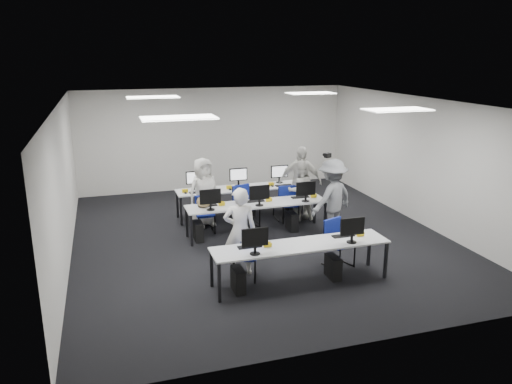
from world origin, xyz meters
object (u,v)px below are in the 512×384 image
object	(u,v)px
desk_front	(301,247)
chair_3	(246,214)
student_1	(300,190)
chair_5	(202,217)
student_3	(300,182)
chair_1	(338,252)
photographer	(332,198)
chair_4	(290,211)
student_0	(240,231)
chair_2	(205,221)
chair_6	(248,212)
desk_mid	(257,205)
student_2	(204,192)
chair_7	(284,208)
chair_0	(246,264)

from	to	relation	value
desk_front	chair_3	bearing A→B (deg)	91.96
student_1	chair_5	bearing A→B (deg)	-1.58
chair_3	student_3	world-z (taller)	student_3
student_1	chair_1	bearing A→B (deg)	85.09
student_3	photographer	world-z (taller)	student_3
photographer	student_3	bearing A→B (deg)	-106.62
chair_4	student_0	world-z (taller)	student_0
chair_2	chair_6	size ratio (longest dim) A/B	0.94
desk_front	chair_3	distance (m)	3.16
desk_mid	student_2	bearing A→B (deg)	137.47
student_3	desk_mid	bearing A→B (deg)	-129.71
chair_5	chair_7	bearing A→B (deg)	-14.45
desk_mid	student_3	size ratio (longest dim) A/B	1.78
chair_7	chair_6	bearing A→B (deg)	-174.89
chair_4	chair_5	bearing A→B (deg)	-172.44
chair_4	student_3	bearing A→B (deg)	47.38
chair_7	student_1	distance (m)	0.60
chair_5	chair_3	bearing A→B (deg)	-30.58
desk_front	photographer	bearing A→B (deg)	52.12
desk_mid	photographer	distance (m)	1.68
chair_1	chair_3	xyz separation A→B (m)	(-1.08, 2.68, 0.02)
chair_3	photographer	distance (m)	2.09
chair_1	chair_3	distance (m)	2.89
student_3	student_0	bearing A→B (deg)	-111.62
chair_1	student_1	size ratio (longest dim) A/B	0.62
chair_5	student_2	bearing A→B (deg)	40.07
chair_5	desk_front	bearing A→B (deg)	-87.35
chair_7	photographer	xyz separation A→B (m)	(0.59, -1.45, 0.60)
chair_1	student_0	world-z (taller)	student_0
student_2	photographer	bearing A→B (deg)	-49.24
chair_7	chair_4	bearing A→B (deg)	-70.81
chair_3	chair_7	distance (m)	1.11
desk_mid	chair_3	world-z (taller)	chair_3
desk_mid	chair_5	distance (m)	1.44
desk_mid	student_0	distance (m)	2.12
student_2	photographer	world-z (taller)	photographer
chair_5	student_0	size ratio (longest dim) A/B	0.50
chair_7	chair_0	bearing A→B (deg)	-119.27
chair_1	chair_7	bearing A→B (deg)	70.21
student_3	student_1	bearing A→B (deg)	-95.14
desk_mid	chair_0	world-z (taller)	chair_0
student_2	chair_2	bearing A→B (deg)	-117.60
chair_3	chair_4	size ratio (longest dim) A/B	1.16
chair_1	student_2	world-z (taller)	student_2
chair_6	student_1	distance (m)	1.36
chair_4	desk_front	bearing A→B (deg)	-95.16
chair_0	chair_3	size ratio (longest dim) A/B	0.86
chair_1	chair_7	distance (m)	2.99
desk_mid	student_2	distance (m)	1.40
chair_7	student_0	xyz separation A→B (m)	(-1.88, -2.75, 0.55)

